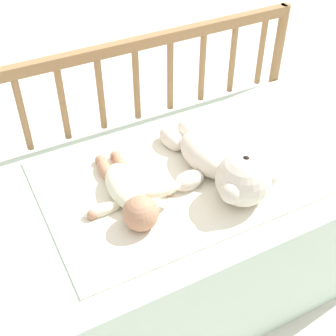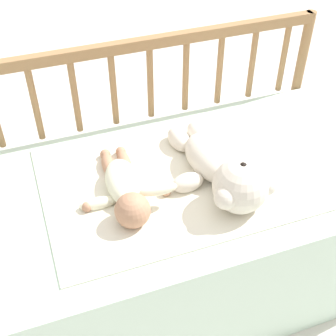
% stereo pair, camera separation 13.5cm
% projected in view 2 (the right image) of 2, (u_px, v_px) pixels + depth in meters
% --- Properties ---
extents(ground_plane, '(12.00, 12.00, 0.00)m').
position_uv_depth(ground_plane, '(168.00, 282.00, 1.70)').
color(ground_plane, silver).
extents(crib_mattress, '(1.35, 0.67, 0.49)m').
position_uv_depth(crib_mattress, '(169.00, 238.00, 1.54)').
color(crib_mattress, silver).
rests_on(crib_mattress, ground_plane).
extents(crib_rail, '(1.35, 0.04, 0.78)m').
position_uv_depth(crib_rail, '(133.00, 99.00, 1.58)').
color(crib_rail, '#997047').
rests_on(crib_rail, ground_plane).
extents(blanket, '(0.78, 0.55, 0.01)m').
position_uv_depth(blanket, '(175.00, 178.00, 1.40)').
color(blanket, silver).
rests_on(blanket, crib_mattress).
extents(teddy_bear, '(0.30, 0.45, 0.16)m').
position_uv_depth(teddy_bear, '(223.00, 170.00, 1.34)').
color(teddy_bear, silver).
rests_on(teddy_bear, crib_mattress).
extents(baby, '(0.27, 0.35, 0.10)m').
position_uv_depth(baby, '(125.00, 189.00, 1.32)').
color(baby, '#EAEACC').
rests_on(baby, crib_mattress).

